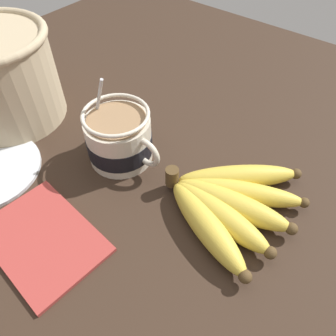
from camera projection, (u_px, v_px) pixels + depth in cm
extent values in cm
cube|color=#332319|center=(144.00, 183.00, 53.25)|extent=(123.07, 123.07, 3.76)
cylinder|color=beige|center=(119.00, 139.00, 51.92)|extent=(10.29, 10.29, 7.67)
cylinder|color=black|center=(120.00, 143.00, 52.47)|extent=(10.49, 10.49, 3.10)
torus|color=beige|center=(148.00, 153.00, 48.97)|extent=(5.15, 0.90, 5.15)
cylinder|color=#997551|center=(116.00, 120.00, 49.00)|extent=(9.09, 9.09, 0.40)
torus|color=beige|center=(115.00, 114.00, 48.20)|extent=(10.29, 10.29, 0.60)
cylinder|color=#B2B2B7|center=(97.00, 109.00, 50.74)|extent=(5.18, 0.50, 12.73)
ellipsoid|color=#B2B2B7|center=(113.00, 145.00, 54.41)|extent=(3.00, 2.00, 0.80)
cylinder|color=#4C381E|center=(172.00, 177.00, 48.15)|extent=(2.00, 2.00, 3.00)
ellipsoid|color=gold|center=(207.00, 226.00, 43.48)|extent=(16.45, 9.42, 3.74)
sphere|color=#4C381E|center=(245.00, 277.00, 38.76)|extent=(1.68, 1.68, 1.68)
ellipsoid|color=gold|center=(220.00, 215.00, 44.59)|extent=(16.26, 5.23, 3.73)
sphere|color=#4C381E|center=(270.00, 253.00, 40.86)|extent=(1.68, 1.68, 1.68)
ellipsoid|color=gold|center=(231.00, 204.00, 45.81)|extent=(17.21, 6.80, 3.77)
sphere|color=#4C381E|center=(291.00, 229.00, 43.15)|extent=(1.70, 1.70, 1.70)
ellipsoid|color=gold|center=(240.00, 192.00, 47.52)|extent=(17.68, 11.12, 3.35)
sphere|color=#4C381E|center=(304.00, 203.00, 46.26)|extent=(1.51, 1.51, 1.51)
ellipsoid|color=gold|center=(238.00, 177.00, 49.30)|extent=(15.64, 14.83, 3.61)
sphere|color=#4C381E|center=(296.00, 174.00, 49.73)|extent=(1.63, 1.63, 1.63)
cube|color=#A33833|center=(43.00, 239.00, 43.92)|extent=(17.66, 13.11, 0.60)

